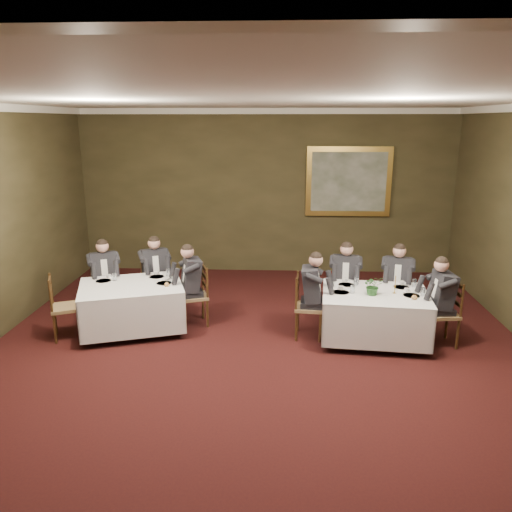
# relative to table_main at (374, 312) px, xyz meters

# --- Properties ---
(ground) EXTENTS (10.00, 10.00, 0.00)m
(ground) POSITION_rel_table_main_xyz_m (-1.74, -1.39, -0.45)
(ground) COLOR black
(ground) RESTS_ON ground
(ceiling) EXTENTS (8.00, 10.00, 0.10)m
(ceiling) POSITION_rel_table_main_xyz_m (-1.74, -1.39, 3.05)
(ceiling) COLOR silver
(ceiling) RESTS_ON back_wall
(back_wall) EXTENTS (8.00, 0.10, 3.50)m
(back_wall) POSITION_rel_table_main_xyz_m (-1.74, 3.61, 1.30)
(back_wall) COLOR #302B18
(back_wall) RESTS_ON ground
(crown_molding) EXTENTS (8.00, 10.00, 0.12)m
(crown_molding) POSITION_rel_table_main_xyz_m (-1.74, -1.39, 2.99)
(crown_molding) COLOR white
(crown_molding) RESTS_ON back_wall
(table_main) EXTENTS (1.68, 1.34, 0.67)m
(table_main) POSITION_rel_table_main_xyz_m (0.00, 0.00, 0.00)
(table_main) COLOR #301E0D
(table_main) RESTS_ON ground
(table_second) EXTENTS (1.87, 1.63, 0.67)m
(table_second) POSITION_rel_table_main_xyz_m (-3.77, 0.19, 0.00)
(table_second) COLOR #301E0D
(table_second) RESTS_ON ground
(chair_main_backleft) EXTENTS (0.49, 0.47, 1.00)m
(chair_main_backleft) POSITION_rel_table_main_xyz_m (-0.34, 0.84, -0.17)
(chair_main_backleft) COLOR olive
(chair_main_backleft) RESTS_ON ground
(diner_main_backleft) EXTENTS (0.46, 0.53, 1.35)m
(diner_main_backleft) POSITION_rel_table_main_xyz_m (-0.35, 0.83, 0.06)
(diner_main_backleft) COLOR black
(diner_main_backleft) RESTS_ON chair_main_backleft
(chair_main_backright) EXTENTS (0.53, 0.51, 1.00)m
(chair_main_backright) POSITION_rel_table_main_xyz_m (0.49, 0.76, -0.17)
(chair_main_backright) COLOR olive
(chair_main_backright) RESTS_ON ground
(diner_main_backright) EXTENTS (0.50, 0.56, 1.35)m
(diner_main_backright) POSITION_rel_table_main_xyz_m (0.49, 0.75, 0.06)
(diner_main_backright) COLOR black
(diner_main_backright) RESTS_ON chair_main_backright
(chair_main_endleft) EXTENTS (0.46, 0.48, 1.00)m
(chair_main_endleft) POSITION_rel_table_main_xyz_m (-0.99, 0.09, -0.17)
(chair_main_endleft) COLOR olive
(chair_main_endleft) RESTS_ON ground
(diner_main_endleft) EXTENTS (0.51, 0.45, 1.35)m
(diner_main_endleft) POSITION_rel_table_main_xyz_m (-0.98, 0.09, 0.06)
(diner_main_endleft) COLOR black
(diner_main_endleft) RESTS_ON chair_main_endleft
(chair_main_endright) EXTENTS (0.46, 0.48, 1.00)m
(chair_main_endright) POSITION_rel_table_main_xyz_m (0.99, -0.09, -0.17)
(chair_main_endright) COLOR olive
(chair_main_endright) RESTS_ON ground
(diner_main_endright) EXTENTS (0.52, 0.45, 1.35)m
(diner_main_endright) POSITION_rel_table_main_xyz_m (0.98, -0.09, 0.06)
(diner_main_endright) COLOR black
(diner_main_endright) RESTS_ON chair_main_endright
(chair_sec_backleft) EXTENTS (0.58, 0.57, 1.00)m
(chair_sec_backleft) POSITION_rel_table_main_xyz_m (-4.42, 0.83, -0.17)
(chair_sec_backleft) COLOR olive
(chair_sec_backleft) RESTS_ON ground
(diner_sec_backleft) EXTENTS (0.57, 0.60, 1.35)m
(diner_sec_backleft) POSITION_rel_table_main_xyz_m (-4.41, 0.82, 0.06)
(diner_sec_backleft) COLOR black
(diner_sec_backleft) RESTS_ON chair_sec_backleft
(chair_sec_backright) EXTENTS (0.58, 0.57, 1.00)m
(chair_sec_backright) POSITION_rel_table_main_xyz_m (-3.61, 1.09, -0.17)
(chair_sec_backright) COLOR olive
(chair_sec_backright) RESTS_ON ground
(diner_sec_backright) EXTENTS (0.57, 0.60, 1.35)m
(diner_sec_backright) POSITION_rel_table_main_xyz_m (-3.61, 1.08, 0.06)
(diner_sec_backright) COLOR black
(diner_sec_backright) RESTS_ON chair_sec_backright
(chair_sec_endright) EXTENTS (0.54, 0.56, 1.00)m
(chair_sec_endright) POSITION_rel_table_main_xyz_m (-2.82, 0.50, -0.17)
(chair_sec_endright) COLOR olive
(chair_sec_endright) RESTS_ON ground
(diner_sec_endright) EXTENTS (0.59, 0.54, 1.35)m
(diner_sec_endright) POSITION_rel_table_main_xyz_m (-2.83, 0.49, 0.06)
(diner_sec_endright) COLOR black
(diner_sec_endright) RESTS_ON chair_sec_endright
(chair_sec_endleft) EXTENTS (0.56, 0.57, 1.00)m
(chair_sec_endleft) POSITION_rel_table_main_xyz_m (-4.71, -0.11, -0.17)
(chair_sec_endleft) COLOR olive
(chair_sec_endleft) RESTS_ON ground
(centerpiece) EXTENTS (0.30, 0.27, 0.31)m
(centerpiece) POSITION_rel_table_main_xyz_m (-0.06, -0.09, 0.47)
(centerpiece) COLOR #2D5926
(centerpiece) RESTS_ON table_main
(candlestick) EXTENTS (0.06, 0.06, 0.41)m
(candlestick) POSITION_rel_table_main_xyz_m (0.28, -0.00, 0.46)
(candlestick) COLOR gold
(candlestick) RESTS_ON table_main
(place_setting_table_main) EXTENTS (0.33, 0.31, 0.14)m
(place_setting_table_main) POSITION_rel_table_main_xyz_m (-0.34, 0.39, 0.35)
(place_setting_table_main) COLOR white
(place_setting_table_main) RESTS_ON table_main
(place_setting_table_second) EXTENTS (0.33, 0.31, 0.14)m
(place_setting_table_second) POSITION_rel_table_main_xyz_m (-4.22, 0.40, 0.35)
(place_setting_table_second) COLOR white
(place_setting_table_second) RESTS_ON table_second
(painting) EXTENTS (1.79, 0.09, 1.46)m
(painting) POSITION_rel_table_main_xyz_m (0.00, 3.55, 1.55)
(painting) COLOR gold
(painting) RESTS_ON back_wall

